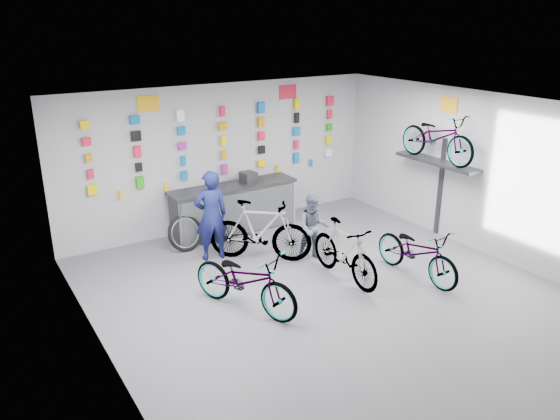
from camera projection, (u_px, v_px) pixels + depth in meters
floor at (338, 301)px, 8.64m from camera, size 8.00×8.00×0.00m
ceiling at (346, 111)px, 7.63m from camera, size 8.00×8.00×0.00m
wall_back at (223, 157)px, 11.33m from camera, size 7.00×0.00×7.00m
wall_left at (106, 266)px, 6.39m from camera, size 0.00×8.00×8.00m
wall_right at (494, 177)px, 9.88m from camera, size 0.00×8.00×8.00m
counter at (234, 209)px, 11.30m from camera, size 2.70×0.66×1.00m
merch_wall at (226, 142)px, 11.19m from camera, size 5.57×0.08×1.57m
wall_bracket at (437, 166)px, 10.77m from camera, size 0.39×1.90×2.00m
sign_left at (148, 104)px, 10.15m from camera, size 0.42×0.02×0.30m
sign_right at (288, 92)px, 11.70m from camera, size 0.42×0.02×0.30m
sign_side at (449, 105)px, 10.44m from camera, size 0.02×0.40×0.30m
bike_left at (245, 280)px, 8.24m from camera, size 1.38×2.00×1.00m
bike_center at (345, 252)px, 9.19m from camera, size 0.49×1.71×1.03m
bike_right at (417, 252)px, 9.29m from camera, size 0.70×1.81×0.94m
bike_service at (260, 231)px, 9.93m from camera, size 1.80×1.64×1.14m
bike_wall at (437, 137)px, 10.53m from camera, size 0.63×1.80×0.95m
clerk at (211, 216)px, 9.88m from camera, size 0.67×0.49×1.69m
customer at (313, 228)px, 9.92m from camera, size 0.75×0.69×1.25m
spare_wheel at (185, 233)px, 10.43m from camera, size 0.75×0.36×0.71m
register at (249, 177)px, 11.28m from camera, size 0.31×0.33×0.22m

